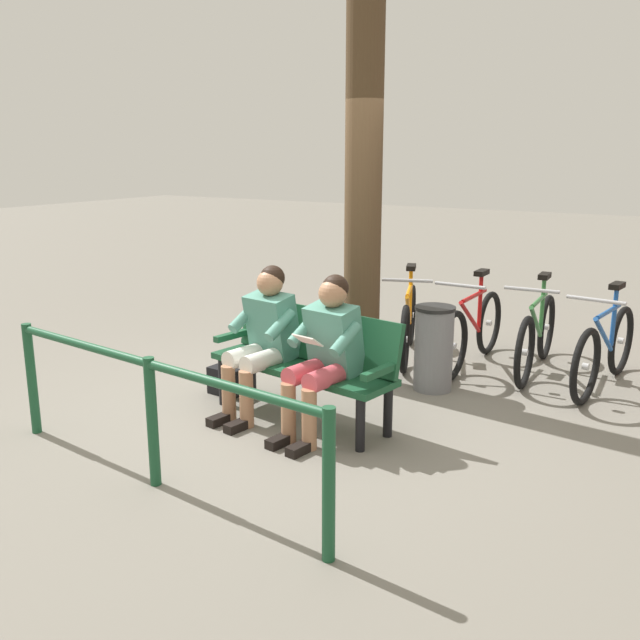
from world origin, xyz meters
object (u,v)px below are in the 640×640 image
Objects in this scene: handbag at (225,381)px; bench at (307,356)px; bicycle_green at (605,350)px; bicycle_black at (537,336)px; tree_trunk at (364,162)px; bicycle_red at (472,331)px; bicycle_silver at (408,323)px; person_reading at (325,348)px; person_companion at (263,334)px; litter_bin at (434,348)px.

bench is at bearing 175.89° from handbag.
bicycle_black is at bearing -96.89° from bicycle_green.
bicycle_green is at bearing -154.98° from tree_trunk.
bench is 0.99× the size of bicycle_red.
bicycle_silver is at bearing -84.90° from bicycle_black.
bicycle_black is at bearing -103.57° from person_reading.
bicycle_red is at bearing -106.80° from person_companion.
bicycle_silver is (-0.07, -0.90, -1.62)m from tree_trunk.
bicycle_black is at bearing 77.93° from bicycle_silver.
tree_trunk is at bearing -131.13° from handbag.
person_reading is at bearing 166.74° from handbag.
tree_trunk is 2.36× the size of bicycle_red.
bicycle_red is (-0.68, -1.97, -0.15)m from bench.
handbag is at bearing -38.69° from bicycle_red.
bicycle_silver is at bearing -90.74° from person_companion.
bench is 0.97m from handbag.
person_companion is at bearing 27.33° from bench.
person_reading reaches higher than bicycle_green.
handbag is at bearing 48.87° from tree_trunk.
person_companion is (0.63, -0.10, -0.00)m from person_reading.
litter_bin reaches higher than handbag.
handbag is (0.55, -0.17, -0.54)m from person_companion.
bicycle_green is 1.89m from bicycle_silver.
litter_bin is at bearing -109.20° from bench.
handbag is 2.08m from bicycle_silver.
bicycle_black is (-0.66, -0.97, -0.02)m from litter_bin.
bicycle_black reaches higher than litter_bin.
litter_bin is at bearing -144.65° from handbag.
tree_trunk is at bearing -24.90° from bicycle_silver.
tree_trunk is 2.02m from bicycle_red.
handbag is 3.37m from bicycle_green.
bench is 0.99× the size of bicycle_green.
litter_bin is at bearing -50.75° from bicycle_green.
litter_bin is at bearing -37.09° from bicycle_black.
bicycle_green is at bearing -146.20° from handbag.
person_reading is at bearing 153.06° from bench.
bicycle_black is at bearing -136.68° from handbag.
bench is at bearing -26.94° from person_reading.
bicycle_red is at bearing -99.74° from bench.
bench reaches higher than litter_bin.
handbag is at bearing -8.27° from person_companion.
bicycle_green is (-1.96, -0.92, -1.62)m from tree_trunk.
person_reading is 4.00× the size of handbag.
bicycle_red is (1.23, -0.03, 0.00)m from bicycle_green.
tree_trunk is (0.05, -1.02, 1.48)m from bench.
tree_trunk is 1.86m from bicycle_silver.
bicycle_green is at bearing -128.36° from person_companion.
person_reading reaches higher than handbag.
bench is 1.80m from tree_trunk.
bicycle_black reaches higher than handbag.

